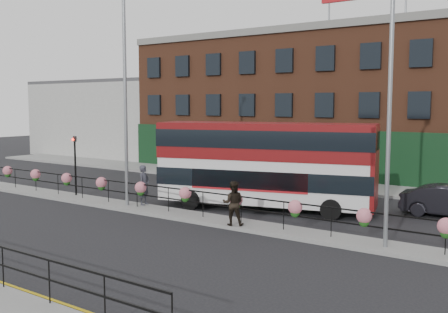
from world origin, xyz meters
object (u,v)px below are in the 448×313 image
Objects in this scene: pedestrian_b at (233,203)px; lamp_column_east at (392,86)px; double_decker_bus at (266,157)px; lamp_column_west at (129,76)px; pedestrian_a at (144,185)px.

lamp_column_east is at bearing 156.57° from pedestrian_b.
lamp_column_east reaches higher than pedestrian_b.
double_decker_bus is at bearing 153.77° from lamp_column_east.
double_decker_bus is 7.63m from lamp_column_west.
pedestrian_b is at bearing -174.36° from lamp_column_east.
lamp_column_east is at bearing -26.23° from double_decker_bus.
pedestrian_a is at bearing 177.66° from lamp_column_east.
pedestrian_b is 0.17× the size of lamp_column_west.
lamp_column_west is at bearing -150.38° from double_decker_bus.
lamp_column_west is (-0.61, -0.29, 5.28)m from pedestrian_a.
lamp_column_west reaches higher than pedestrian_b.
pedestrian_b is at bearing -77.52° from double_decker_bus.
double_decker_bus is 5.83× the size of pedestrian_b.
lamp_column_east is (12.75, -0.20, -0.73)m from lamp_column_west.
double_decker_bus is 8.42m from lamp_column_east.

